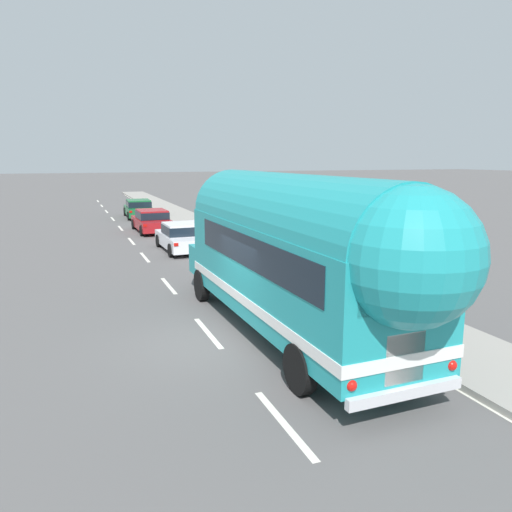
{
  "coord_description": "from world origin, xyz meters",
  "views": [
    {
      "loc": [
        -3.24,
        -11.13,
        4.48
      ],
      "look_at": [
        1.63,
        1.4,
        1.79
      ],
      "focal_mm": 34.43,
      "sensor_mm": 36.0,
      "label": 1
    }
  ],
  "objects": [
    {
      "name": "lane_markings",
      "position": [
        2.63,
        12.61,
        0.0
      ],
      "size": [
        3.86,
        80.0,
        0.01
      ],
      "color": "silver",
      "rests_on": "ground"
    },
    {
      "name": "car_second",
      "position": [
        1.68,
        19.23,
        0.74
      ],
      "size": [
        2.06,
        4.58,
        1.37
      ],
      "color": "#A5191E",
      "rests_on": "ground"
    },
    {
      "name": "ground_plane",
      "position": [
        0.0,
        0.0,
        0.0
      ],
      "size": [
        300.0,
        300.0,
        0.0
      ],
      "primitive_type": "plane",
      "color": "#565454"
    },
    {
      "name": "car_lead",
      "position": [
        2.01,
        12.32,
        0.73
      ],
      "size": [
        2.05,
        4.36,
        1.37
      ],
      "color": "white",
      "rests_on": "ground"
    },
    {
      "name": "painted_bus",
      "position": [
        1.88,
        -0.71,
        2.3
      ],
      "size": [
        2.72,
        11.39,
        4.12
      ],
      "color": "teal",
      "rests_on": "ground"
    },
    {
      "name": "car_third",
      "position": [
        1.97,
        27.04,
        0.74
      ],
      "size": [
        2.08,
        4.64,
        1.37
      ],
      "color": "#196633",
      "rests_on": "ground"
    },
    {
      "name": "sidewalk_slab",
      "position": [
        5.08,
        10.0,
        0.07
      ],
      "size": [
        2.7,
        90.0,
        0.15
      ],
      "primitive_type": "cube",
      "color": "gray",
      "rests_on": "ground"
    }
  ]
}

